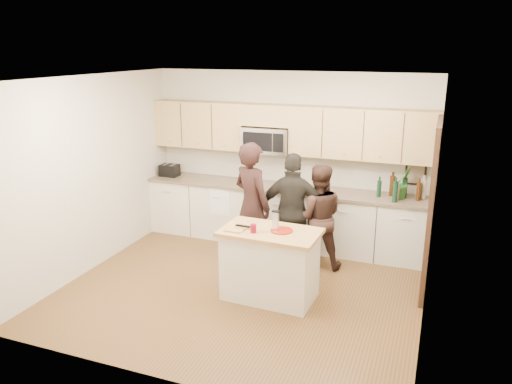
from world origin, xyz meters
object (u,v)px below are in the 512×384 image
at_px(woman_left, 252,205).
at_px(woman_right, 293,212).
at_px(island, 270,264).
at_px(woman_center, 318,217).
at_px(toaster, 170,170).

height_order(woman_left, woman_right, woman_left).
bearing_deg(woman_right, woman_left, 2.19).
xyz_separation_m(island, woman_left, (-0.57, 0.86, 0.45)).
distance_m(island, woman_center, 1.19).
bearing_deg(woman_left, woman_center, -136.31).
distance_m(woman_center, woman_right, 0.36).
xyz_separation_m(island, woman_right, (0.01, 0.96, 0.38)).
xyz_separation_m(toaster, woman_right, (2.43, -0.82, -0.20)).
xyz_separation_m(toaster, woman_left, (1.85, -0.92, -0.13)).
bearing_deg(woman_right, toaster, -26.06).
bearing_deg(island, woman_center, 76.06).
xyz_separation_m(island, woman_center, (0.32, 1.11, 0.30)).
relative_size(woman_center, woman_right, 0.90).
bearing_deg(island, woman_left, 125.93).
xyz_separation_m(woman_center, woman_right, (-0.31, -0.15, 0.08)).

